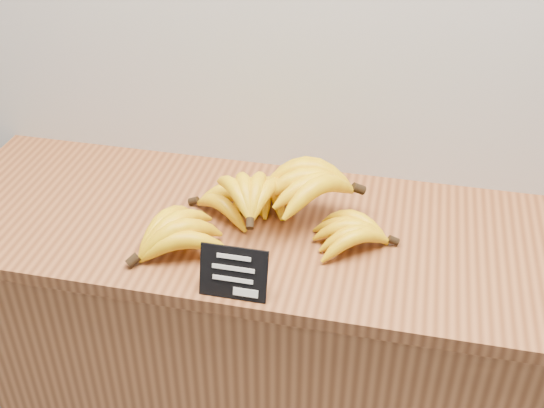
{
  "coord_description": "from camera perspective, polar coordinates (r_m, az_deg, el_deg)",
  "views": [
    {
      "loc": [
        0.12,
        1.57,
        1.82
      ],
      "look_at": [
        -0.13,
        2.7,
        1.02
      ],
      "focal_mm": 45.0,
      "sensor_mm": 36.0,
      "label": 1
    }
  ],
  "objects": [
    {
      "name": "counter",
      "position": [
        1.83,
        0.35,
        -13.99
      ],
      "size": [
        1.29,
        0.5,
        0.9
      ],
      "primitive_type": "cube",
      "color": "#A16034",
      "rests_on": "ground"
    },
    {
      "name": "counter_top",
      "position": [
        1.51,
        0.41,
        -2.23
      ],
      "size": [
        1.55,
        0.54,
        0.03
      ],
      "primitive_type": "cube",
      "color": "brown",
      "rests_on": "counter"
    },
    {
      "name": "chalkboard_sign",
      "position": [
        1.3,
        -3.25,
        -5.8
      ],
      "size": [
        0.13,
        0.04,
        0.1
      ],
      "primitive_type": "cube",
      "rotation": [
        -0.3,
        0.0,
        0.0
      ],
      "color": "black",
      "rests_on": "counter_top"
    },
    {
      "name": "banana_pile",
      "position": [
        1.46,
        -1.0,
        -0.2
      ],
      "size": [
        0.58,
        0.37,
        0.13
      ],
      "color": "#E6BA09",
      "rests_on": "counter_top"
    }
  ]
}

